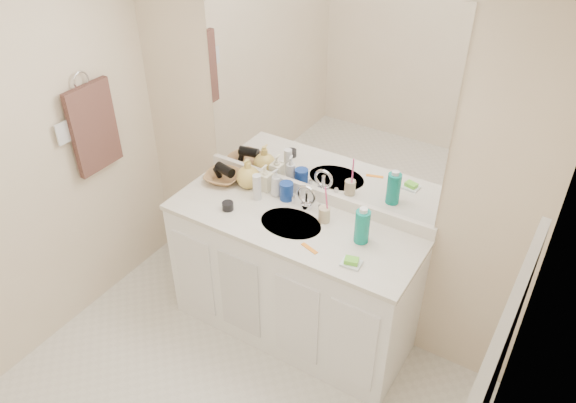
# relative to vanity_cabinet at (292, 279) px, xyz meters

# --- Properties ---
(wall_back) EXTENTS (2.60, 0.02, 2.40)m
(wall_back) POSITION_rel_vanity_cabinet_xyz_m (0.00, 0.28, 0.77)
(wall_back) COLOR beige
(wall_back) RESTS_ON floor
(vanity_cabinet) EXTENTS (1.50, 0.55, 0.85)m
(vanity_cabinet) POSITION_rel_vanity_cabinet_xyz_m (0.00, 0.00, 0.00)
(vanity_cabinet) COLOR white
(vanity_cabinet) RESTS_ON floor
(countertop) EXTENTS (1.52, 0.57, 0.03)m
(countertop) POSITION_rel_vanity_cabinet_xyz_m (0.00, 0.00, 0.44)
(countertop) COLOR silver
(countertop) RESTS_ON vanity_cabinet
(backsplash) EXTENTS (1.52, 0.03, 0.08)m
(backsplash) POSITION_rel_vanity_cabinet_xyz_m (0.00, 0.26, 0.50)
(backsplash) COLOR white
(backsplash) RESTS_ON countertop
(sink_basin) EXTENTS (0.37, 0.37, 0.02)m
(sink_basin) POSITION_rel_vanity_cabinet_xyz_m (0.00, -0.02, 0.44)
(sink_basin) COLOR silver
(sink_basin) RESTS_ON countertop
(faucet) EXTENTS (0.02, 0.02, 0.11)m
(faucet) POSITION_rel_vanity_cabinet_xyz_m (0.00, 0.16, 0.51)
(faucet) COLOR silver
(faucet) RESTS_ON countertop
(mirror) EXTENTS (1.48, 0.01, 1.20)m
(mirror) POSITION_rel_vanity_cabinet_xyz_m (0.00, 0.27, 1.14)
(mirror) COLOR white
(mirror) RESTS_ON wall_back
(blue_mug) EXTENTS (0.08, 0.08, 0.11)m
(blue_mug) POSITION_rel_vanity_cabinet_xyz_m (-0.15, 0.17, 0.51)
(blue_mug) COLOR navy
(blue_mug) RESTS_ON countertop
(tan_cup) EXTENTS (0.09, 0.09, 0.09)m
(tan_cup) POSITION_rel_vanity_cabinet_xyz_m (0.15, 0.10, 0.50)
(tan_cup) COLOR #C5B18B
(tan_cup) RESTS_ON countertop
(toothbrush) EXTENTS (0.02, 0.04, 0.18)m
(toothbrush) POSITION_rel_vanity_cabinet_xyz_m (0.16, 0.10, 0.60)
(toothbrush) COLOR #FF438A
(toothbrush) RESTS_ON tan_cup
(mouthwash_bottle) EXTENTS (0.08, 0.08, 0.20)m
(mouthwash_bottle) POSITION_rel_vanity_cabinet_xyz_m (0.41, 0.05, 0.55)
(mouthwash_bottle) COLOR #0B8877
(mouthwash_bottle) RESTS_ON countertop
(soap_dish) EXTENTS (0.11, 0.09, 0.01)m
(soap_dish) POSITION_rel_vanity_cabinet_xyz_m (0.45, -0.16, 0.46)
(soap_dish) COLOR white
(soap_dish) RESTS_ON countertop
(green_soap) EXTENTS (0.08, 0.07, 0.03)m
(green_soap) POSITION_rel_vanity_cabinet_xyz_m (0.45, -0.16, 0.48)
(green_soap) COLOR #6CD534
(green_soap) RESTS_ON soap_dish
(orange_comb) EXTENTS (0.11, 0.06, 0.00)m
(orange_comb) POSITION_rel_vanity_cabinet_xyz_m (0.20, -0.16, 0.46)
(orange_comb) COLOR orange
(orange_comb) RESTS_ON countertop
(dark_jar) EXTENTS (0.08, 0.08, 0.05)m
(dark_jar) POSITION_rel_vanity_cabinet_xyz_m (-0.39, -0.10, 0.48)
(dark_jar) COLOR black
(dark_jar) RESTS_ON countertop
(extra_white_bottle) EXTENTS (0.06, 0.06, 0.17)m
(extra_white_bottle) POSITION_rel_vanity_cabinet_xyz_m (-0.30, 0.09, 0.54)
(extra_white_bottle) COLOR silver
(extra_white_bottle) RESTS_ON countertop
(soap_bottle_white) EXTENTS (0.08, 0.09, 0.18)m
(soap_bottle_white) POSITION_rel_vanity_cabinet_xyz_m (-0.22, 0.18, 0.55)
(soap_bottle_white) COLOR silver
(soap_bottle_white) RESTS_ON countertop
(soap_bottle_cream) EXTENTS (0.08, 0.08, 0.17)m
(soap_bottle_cream) POSITION_rel_vanity_cabinet_xyz_m (-0.32, 0.20, 0.54)
(soap_bottle_cream) COLOR #F1E9C5
(soap_bottle_cream) RESTS_ON countertop
(soap_bottle_yellow) EXTENTS (0.16, 0.16, 0.19)m
(soap_bottle_yellow) POSITION_rel_vanity_cabinet_xyz_m (-0.43, 0.17, 0.55)
(soap_bottle_yellow) COLOR #D4B352
(soap_bottle_yellow) RESTS_ON countertop
(wicker_basket) EXTENTS (0.27, 0.27, 0.06)m
(wicker_basket) POSITION_rel_vanity_cabinet_xyz_m (-0.60, 0.13, 0.48)
(wicker_basket) COLOR olive
(wicker_basket) RESTS_ON countertop
(hair_dryer) EXTENTS (0.14, 0.09, 0.06)m
(hair_dryer) POSITION_rel_vanity_cabinet_xyz_m (-0.58, 0.13, 0.54)
(hair_dryer) COLOR black
(hair_dryer) RESTS_ON wicker_basket
(towel_ring) EXTENTS (0.01, 0.11, 0.11)m
(towel_ring) POSITION_rel_vanity_cabinet_xyz_m (-1.27, -0.25, 1.12)
(towel_ring) COLOR silver
(towel_ring) RESTS_ON wall_left
(hand_towel) EXTENTS (0.04, 0.32, 0.55)m
(hand_towel) POSITION_rel_vanity_cabinet_xyz_m (-1.25, -0.25, 0.82)
(hand_towel) COLOR #331F1B
(hand_towel) RESTS_ON towel_ring
(switch_plate) EXTENTS (0.01, 0.08, 0.13)m
(switch_plate) POSITION_rel_vanity_cabinet_xyz_m (-1.27, -0.45, 0.88)
(switch_plate) COLOR silver
(switch_plate) RESTS_ON wall_left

